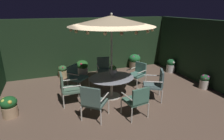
% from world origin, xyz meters
% --- Properties ---
extents(ground_plane, '(8.10, 6.42, 0.02)m').
position_xyz_m(ground_plane, '(0.00, 0.00, -0.01)').
color(ground_plane, brown).
extents(hedge_backdrop_rear, '(8.10, 0.30, 2.53)m').
position_xyz_m(hedge_backdrop_rear, '(0.00, 3.06, 1.27)').
color(hedge_backdrop_rear, '#1C311B').
rests_on(hedge_backdrop_rear, ground_plane).
extents(hedge_backdrop_right, '(0.30, 6.42, 2.53)m').
position_xyz_m(hedge_backdrop_right, '(3.90, 0.00, 1.27)').
color(hedge_backdrop_right, '#1D321F').
rests_on(hedge_backdrop_right, ground_plane).
extents(patio_dining_table, '(1.55, 1.32, 0.72)m').
position_xyz_m(patio_dining_table, '(-0.08, 0.09, 0.57)').
color(patio_dining_table, beige).
rests_on(patio_dining_table, ground_plane).
extents(patio_umbrella, '(2.73, 2.73, 2.81)m').
position_xyz_m(patio_umbrella, '(-0.08, 0.09, 2.57)').
color(patio_umbrella, beige).
rests_on(patio_umbrella, ground_plane).
extents(centerpiece_planter, '(0.28, 0.28, 0.39)m').
position_xyz_m(centerpiece_planter, '(0.00, 0.20, 0.94)').
color(centerpiece_planter, beige).
rests_on(centerpiece_planter, patio_dining_table).
extents(patio_chair_north, '(0.65, 0.68, 1.01)m').
position_xyz_m(patio_chair_north, '(0.12, 1.56, 0.58)').
color(patio_chair_north, silver).
rests_on(patio_chair_north, ground_plane).
extents(patio_chair_northeast, '(0.85, 0.84, 0.92)m').
position_xyz_m(patio_chair_northeast, '(-1.11, 1.15, 0.55)').
color(patio_chair_northeast, beige).
rests_on(patio_chair_northeast, ground_plane).
extents(patio_chair_east, '(0.61, 0.62, 1.03)m').
position_xyz_m(patio_chair_east, '(-1.57, 0.12, 0.59)').
color(patio_chair_east, beige).
rests_on(patio_chair_east, ground_plane).
extents(patio_chair_southeast, '(0.85, 0.85, 1.03)m').
position_xyz_m(patio_chair_southeast, '(-1.04, -1.05, 0.58)').
color(patio_chair_southeast, beige).
rests_on(patio_chair_southeast, ground_plane).
extents(patio_chair_south, '(0.66, 0.65, 0.95)m').
position_xyz_m(patio_chair_south, '(0.11, -1.36, 0.56)').
color(patio_chair_south, beige).
rests_on(patio_chair_south, ground_plane).
extents(patio_chair_southwest, '(0.83, 0.83, 1.03)m').
position_xyz_m(patio_chair_southwest, '(1.23, -0.60, 0.59)').
color(patio_chair_southwest, silver).
rests_on(patio_chair_southwest, ground_plane).
extents(patio_chair_west, '(0.77, 0.75, 0.90)m').
position_xyz_m(patio_chair_west, '(1.26, 0.70, 0.52)').
color(patio_chair_west, beige).
rests_on(patio_chair_west, ground_plane).
extents(potted_plant_back_left, '(0.58, 0.58, 0.72)m').
position_xyz_m(potted_plant_back_left, '(2.14, 2.67, 0.38)').
color(potted_plant_back_left, '#7A6850').
rests_on(potted_plant_back_left, ground_plane).
extents(potted_plant_left_far, '(0.38, 0.38, 0.54)m').
position_xyz_m(potted_plant_left_far, '(-1.45, 2.64, 0.27)').
color(potted_plant_left_far, tan).
rests_on(potted_plant_left_far, ground_plane).
extents(potted_plant_front_corner, '(0.42, 0.44, 0.63)m').
position_xyz_m(potted_plant_front_corner, '(3.51, 1.51, 0.33)').
color(potted_plant_front_corner, silver).
rests_on(potted_plant_front_corner, ground_plane).
extents(potted_plant_right_far, '(0.57, 0.57, 0.65)m').
position_xyz_m(potted_plant_right_far, '(-0.55, 2.76, 0.35)').
color(potted_plant_right_far, beige).
rests_on(potted_plant_right_far, ground_plane).
extents(potted_plant_left_near, '(0.45, 0.46, 0.61)m').
position_xyz_m(potted_plant_left_near, '(-3.23, -0.05, 0.32)').
color(potted_plant_left_near, tan).
rests_on(potted_plant_left_near, ground_plane).
extents(potted_plant_back_center, '(0.34, 0.34, 0.55)m').
position_xyz_m(potted_plant_back_center, '(3.49, -0.53, 0.29)').
color(potted_plant_back_center, beige).
rests_on(potted_plant_back_center, ground_plane).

